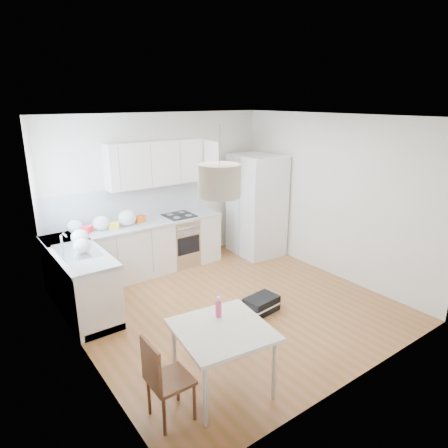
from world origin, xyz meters
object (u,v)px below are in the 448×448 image
Objects in this scene: dining_chair at (170,378)px; gym_bag at (261,304)px; refrigerator at (257,205)px; dining_table at (222,335)px.

dining_chair is 2.27m from gym_bag.
gym_bag is (-1.45, -1.83, -0.85)m from refrigerator.
dining_table is at bearing -151.90° from gym_bag.
gym_bag is (2.01, 1.00, -0.33)m from dining_chair.
dining_table is 0.66m from dining_chair.
refrigerator is at bearing 39.61° from dining_chair.
dining_table is 1.76m from gym_bag.
dining_table is at bearing 4.23° from dining_chair.
dining_chair is 1.84× the size of gym_bag.
dining_chair is at bearing -168.63° from dining_table.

